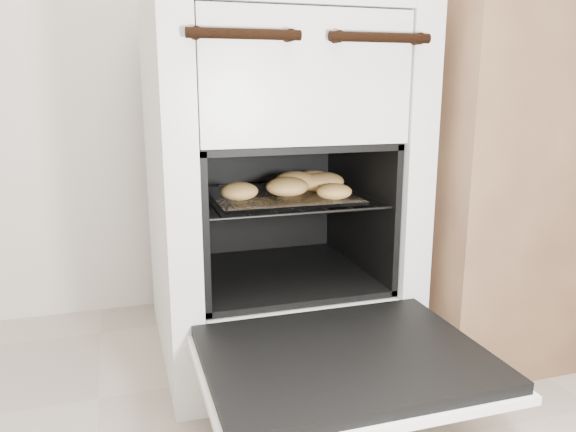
% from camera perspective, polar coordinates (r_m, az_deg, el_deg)
% --- Properties ---
extents(stove, '(0.57, 0.63, 0.87)m').
position_cam_1_polar(stove, '(1.39, -1.68, 3.14)').
color(stove, silver).
rests_on(stove, ground).
extents(oven_door, '(0.51, 0.40, 0.04)m').
position_cam_1_polar(oven_door, '(1.03, 5.75, -14.43)').
color(oven_door, black).
rests_on(oven_door, stove).
extents(oven_rack, '(0.41, 0.40, 0.01)m').
position_cam_1_polar(oven_rack, '(1.33, -0.96, 2.00)').
color(oven_rack, black).
rests_on(oven_rack, stove).
extents(foil_sheet, '(0.32, 0.28, 0.01)m').
position_cam_1_polar(foil_sheet, '(1.31, -0.73, 2.09)').
color(foil_sheet, white).
rests_on(foil_sheet, oven_rack).
extents(baked_rolls, '(0.33, 0.24, 0.05)m').
position_cam_1_polar(baked_rolls, '(1.32, 1.42, 3.28)').
color(baked_rolls, tan).
rests_on(baked_rolls, foil_sheet).
extents(counter, '(0.85, 0.57, 0.85)m').
position_cam_1_polar(counter, '(1.67, 24.29, 3.68)').
color(counter, brown).
rests_on(counter, ground).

